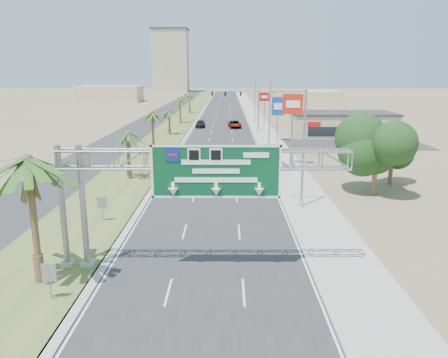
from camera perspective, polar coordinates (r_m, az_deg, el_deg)
road at (r=124.52m, az=-0.09°, el=8.58°), size 12.00×300.00×0.02m
sidewalk_right at (r=124.73m, az=3.87°, el=8.58°), size 4.00×300.00×0.10m
median_grass at (r=125.01m, az=-4.73°, el=8.58°), size 7.00×300.00×0.12m
opposing_road at (r=125.83m, az=-7.94°, el=8.51°), size 8.00×300.00×0.02m
sign_gantry at (r=24.60m, az=-4.67°, el=1.31°), size 16.75×1.24×7.50m
palm_near at (r=24.70m, az=-24.29°, el=2.24°), size 5.70×5.70×8.35m
palm_row_b at (r=47.65m, az=-12.51°, el=5.69°), size 3.99×3.99×5.95m
palm_row_c at (r=63.16m, az=-9.35°, el=8.46°), size 3.99×3.99×6.75m
palm_row_d at (r=81.00m, az=-7.19°, el=8.79°), size 3.99×3.99×5.45m
palm_row_e at (r=99.76m, az=-5.77°, el=10.14°), size 3.99×3.99×6.15m
palm_row_f at (r=124.63m, az=-4.54°, el=10.71°), size 3.99×3.99×5.75m
streetlight_near at (r=37.13m, az=10.02°, el=3.26°), size 3.27×0.44×10.00m
streetlight_mid at (r=66.62m, az=5.81°, el=8.00°), size 3.27×0.44×10.00m
streetlight_far at (r=102.40m, az=3.95°, el=10.05°), size 3.27×0.44×10.00m
signal_mast at (r=86.31m, az=3.17°, el=9.47°), size 10.28×0.71×8.00m
store_building at (r=83.21m, az=15.07°, el=6.88°), size 18.00×10.00×4.00m
oak_near at (r=42.89m, az=19.36°, el=3.86°), size 4.50×4.50×6.80m
oak_far at (r=47.72m, az=21.19°, el=3.78°), size 3.50×3.50×5.60m
median_signback_a at (r=24.04m, az=-21.87°, el=-11.60°), size 0.75×0.08×2.08m
median_signback_b at (r=34.85m, az=-15.64°, el=-3.24°), size 0.75×0.08×2.08m
tower_distant at (r=266.14m, az=-6.96°, el=15.04°), size 20.00×16.00×35.00m
building_distant_left at (r=180.20m, az=-14.66°, el=10.72°), size 24.00×14.00×6.00m
building_distant_right at (r=156.93m, az=11.22°, el=10.32°), size 20.00×12.00×5.00m
car_left_lane at (r=51.78m, az=-5.40°, el=1.91°), size 2.14×4.45×1.46m
car_mid_lane at (r=56.99m, az=0.81°, el=2.98°), size 1.59×4.00×1.30m
car_right_lane at (r=91.78m, az=1.42°, el=7.15°), size 2.92×5.39×1.44m
car_far at (r=92.57m, az=-3.10°, el=7.17°), size 1.94×4.69×1.36m
pole_sign_red_near at (r=53.81m, az=8.97°, el=9.09°), size 2.39×0.93×9.01m
pole_sign_blue at (r=73.70m, az=7.04°, el=9.18°), size 2.00×0.38×7.53m
pole_sign_red_far at (r=94.29m, az=5.31°, el=10.34°), size 2.19×0.96×7.35m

